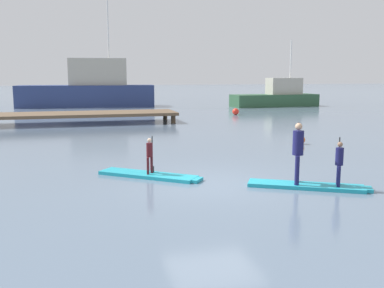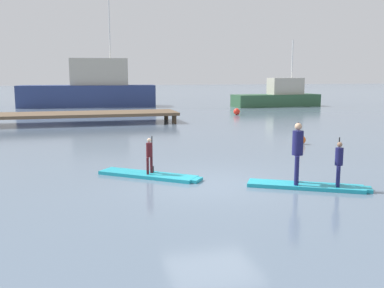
% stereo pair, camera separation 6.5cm
% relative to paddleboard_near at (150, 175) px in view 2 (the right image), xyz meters
% --- Properties ---
extents(ground_plane, '(240.00, 240.00, 0.00)m').
position_rel_paddleboard_near_xyz_m(ground_plane, '(1.53, -1.29, -0.05)').
color(ground_plane, slate).
extents(paddleboard_near, '(2.84, 2.41, 0.10)m').
position_rel_paddleboard_near_xyz_m(paddleboard_near, '(0.00, 0.00, 0.00)').
color(paddleboard_near, '#1E9EB2').
rests_on(paddleboard_near, ground).
extents(paddler_child_solo, '(0.28, 0.32, 1.08)m').
position_rel_paddleboard_near_xyz_m(paddler_child_solo, '(0.01, 0.01, 0.63)').
color(paddler_child_solo, '#4C1419').
rests_on(paddler_child_solo, paddleboard_near).
extents(paddleboard_far, '(3.03, 1.99, 0.10)m').
position_rel_paddleboard_near_xyz_m(paddleboard_far, '(3.83, -2.30, 0.00)').
color(paddleboard_far, '#1E9EB2').
rests_on(paddleboard_far, ground).
extents(paddler_adult, '(0.39, 0.46, 1.61)m').
position_rel_paddleboard_near_xyz_m(paddler_adult, '(3.57, -2.16, 0.98)').
color(paddler_adult, '#19194C').
rests_on(paddler_adult, paddleboard_far).
extents(paddler_child_front, '(0.28, 0.37, 1.25)m').
position_rel_paddleboard_near_xyz_m(paddler_child_front, '(4.49, -2.65, 0.70)').
color(paddler_child_front, '#19194C').
rests_on(paddler_child_front, paddleboard_far).
extents(fishing_boat_white_large, '(12.58, 3.73, 12.96)m').
position_rel_paddleboard_near_xyz_m(fishing_boat_white_large, '(-0.76, 29.76, 1.55)').
color(fishing_boat_white_large, navy).
rests_on(fishing_boat_white_large, ground).
extents(motor_boat_small_navy, '(8.47, 2.84, 6.19)m').
position_rel_paddleboard_near_xyz_m(motor_boat_small_navy, '(16.40, 25.81, 0.86)').
color(motor_boat_small_navy, '#2D5638').
rests_on(motor_boat_small_navy, ground).
extents(floating_dock, '(12.64, 3.13, 0.67)m').
position_rel_paddleboard_near_xyz_m(floating_dock, '(-2.31, 15.05, 0.53)').
color(floating_dock, brown).
rests_on(floating_dock, ground).
extents(mooring_buoy_near, '(0.49, 0.49, 0.49)m').
position_rel_paddleboard_near_xyz_m(mooring_buoy_near, '(9.45, 18.28, 0.20)').
color(mooring_buoy_near, red).
rests_on(mooring_buoy_near, ground).
extents(mooring_buoy_mid, '(0.38, 0.38, 0.38)m').
position_rel_paddleboard_near_xyz_m(mooring_buoy_mid, '(7.27, 4.42, 0.14)').
color(mooring_buoy_mid, orange).
rests_on(mooring_buoy_mid, ground).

